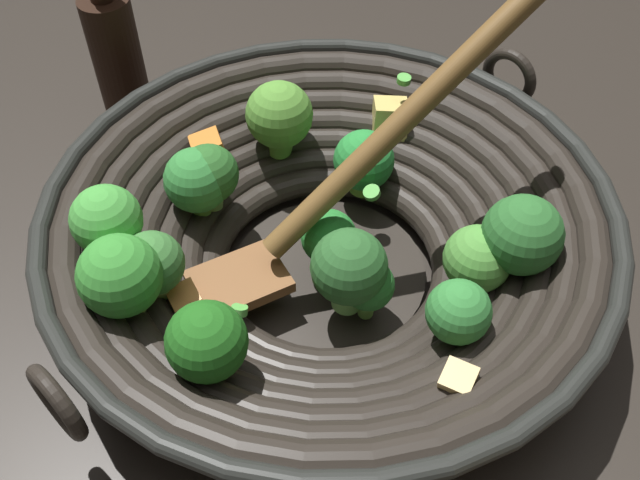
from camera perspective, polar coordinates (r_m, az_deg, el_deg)
ground_plane at (r=0.58m, az=0.67°, el=-3.10°), size 4.00×4.00×0.00m
wok at (r=0.53m, az=0.53°, el=0.80°), size 0.44×0.43×0.23m
soy_sauce_bottle at (r=0.71m, az=-16.07°, el=13.99°), size 0.05×0.05×0.18m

